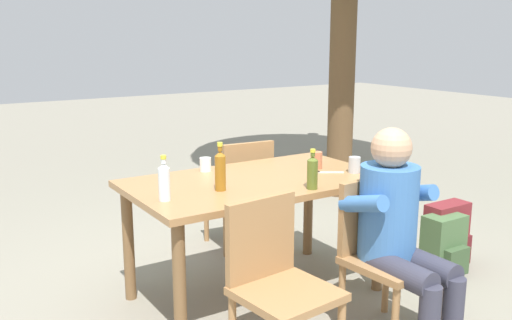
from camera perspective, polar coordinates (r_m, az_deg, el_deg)
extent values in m
plane|color=gray|center=(3.84, 0.00, -13.21)|extent=(24.00, 24.00, 0.00)
cube|color=#A37547|center=(3.57, 0.00, -2.19)|extent=(1.59, 0.91, 0.04)
cylinder|color=brown|center=(3.07, -7.65, -12.58)|extent=(0.07, 0.07, 0.74)
cylinder|color=brown|center=(3.84, 12.21, -7.51)|extent=(0.07, 0.07, 0.74)
cylinder|color=brown|center=(3.72, -12.64, -8.21)|extent=(0.07, 0.07, 0.74)
cylinder|color=brown|center=(4.37, 5.25, -4.78)|extent=(0.07, 0.07, 0.74)
cube|color=#A37547|center=(3.28, 13.47, -9.97)|extent=(0.47, 0.47, 0.04)
cube|color=#A37547|center=(3.32, 11.01, -5.34)|extent=(0.42, 0.07, 0.42)
cylinder|color=#A37547|center=(3.41, 17.90, -13.50)|extent=(0.04, 0.04, 0.41)
cylinder|color=#A37547|center=(3.35, 8.57, -13.45)|extent=(0.04, 0.04, 0.41)
cylinder|color=#A37547|center=(3.61, 12.88, -11.66)|extent=(0.04, 0.04, 0.41)
cube|color=#A37547|center=(2.84, 3.10, -13.24)|extent=(0.48, 0.48, 0.04)
cube|color=#A37547|center=(2.89, 0.49, -7.80)|extent=(0.42, 0.08, 0.42)
cylinder|color=#A37547|center=(3.18, 3.34, -14.79)|extent=(0.04, 0.04, 0.41)
cube|color=#A37547|center=(4.53, -1.90, -3.32)|extent=(0.48, 0.48, 0.04)
cube|color=#A37547|center=(4.30, -0.76, -1.01)|extent=(0.42, 0.08, 0.42)
cylinder|color=#A37547|center=(4.84, -0.83, -5.06)|extent=(0.04, 0.04, 0.41)
cylinder|color=#A37547|center=(4.69, -5.00, -5.69)|extent=(0.04, 0.04, 0.41)
cylinder|color=#A37547|center=(4.52, 1.36, -6.35)|extent=(0.04, 0.04, 0.41)
cylinder|color=#A37547|center=(4.36, -3.05, -7.09)|extent=(0.04, 0.04, 0.41)
cylinder|color=#3D70B2|center=(3.22, 13.08, -5.09)|extent=(0.32, 0.32, 0.52)
sphere|color=tan|center=(3.13, 13.40, 1.19)|extent=(0.22, 0.22, 0.22)
cylinder|color=#383847|center=(3.12, 14.32, -10.84)|extent=(0.14, 0.40, 0.14)
cylinder|color=#3D70B2|center=(3.07, 10.67, -4.33)|extent=(0.09, 0.31, 0.16)
cylinder|color=#383847|center=(3.24, 16.54, -10.04)|extent=(0.14, 0.40, 0.14)
cylinder|color=#383847|center=(3.22, 19.05, -14.77)|extent=(0.11, 0.11, 0.45)
cylinder|color=#3D70B2|center=(3.33, 15.44, -3.22)|extent=(0.09, 0.31, 0.16)
cylinder|color=#996019|center=(3.29, -3.59, -1.33)|extent=(0.06, 0.06, 0.20)
cone|color=#996019|center=(3.26, -3.62, 0.65)|extent=(0.06, 0.06, 0.03)
cylinder|color=#996019|center=(3.25, -3.63, 1.14)|extent=(0.03, 0.03, 0.03)
cylinder|color=yellow|center=(3.25, -3.63, 1.58)|extent=(0.03, 0.03, 0.02)
cylinder|color=white|center=(3.12, -9.16, -2.43)|extent=(0.06, 0.06, 0.18)
cone|color=white|center=(3.10, -9.23, -0.59)|extent=(0.06, 0.06, 0.03)
cylinder|color=white|center=(3.09, -9.25, -0.13)|extent=(0.03, 0.03, 0.03)
cylinder|color=yellow|center=(3.09, -9.26, 0.28)|extent=(0.03, 0.03, 0.02)
cylinder|color=#566623|center=(3.33, 5.66, -1.47)|extent=(0.06, 0.06, 0.17)
cone|color=#566623|center=(3.31, 5.70, 0.17)|extent=(0.06, 0.06, 0.02)
cylinder|color=#566623|center=(3.30, 5.71, 0.57)|extent=(0.03, 0.03, 0.02)
cylinder|color=yellow|center=(3.30, 5.71, 0.93)|extent=(0.03, 0.03, 0.02)
cylinder|color=white|center=(3.77, -5.09, -0.45)|extent=(0.07, 0.07, 0.09)
cylinder|color=#B2B7BC|center=(3.77, 9.82, -0.47)|extent=(0.08, 0.08, 0.10)
cylinder|color=#BC6B47|center=(3.85, 6.07, -0.01)|extent=(0.08, 0.08, 0.11)
cube|color=silver|center=(3.75, 7.42, -1.22)|extent=(0.17, 0.11, 0.01)
cube|color=black|center=(3.74, 5.76, -1.19)|extent=(0.08, 0.06, 0.01)
cube|color=maroon|center=(4.37, 18.47, -7.17)|extent=(0.33, 0.16, 0.48)
cube|color=maroon|center=(4.34, 19.50, -8.61)|extent=(0.23, 0.06, 0.21)
cube|color=#47663D|center=(4.22, 18.21, -8.14)|extent=(0.29, 0.18, 0.44)
cube|color=#395130|center=(4.18, 19.42, -9.60)|extent=(0.20, 0.06, 0.19)
cylinder|color=brown|center=(5.91, 8.68, 11.05)|extent=(0.26, 0.26, 3.06)
cylinder|color=maroon|center=(7.95, 7.74, 10.80)|extent=(0.08, 0.08, 2.88)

